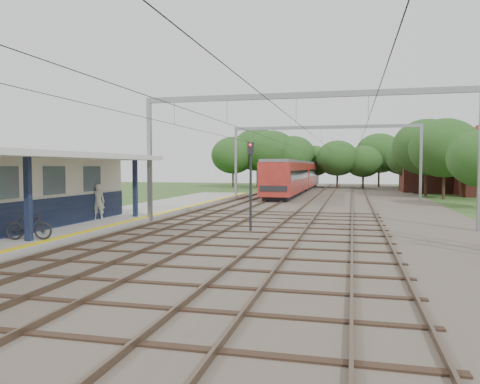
% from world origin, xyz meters
% --- Properties ---
extents(ground, '(160.00, 160.00, 0.00)m').
position_xyz_m(ground, '(0.00, 0.00, 0.00)').
color(ground, '#2D4C1E').
rests_on(ground, ground).
extents(ballast_bed, '(18.00, 90.00, 0.10)m').
position_xyz_m(ballast_bed, '(4.00, 30.00, 0.05)').
color(ballast_bed, '#473D33').
rests_on(ballast_bed, ground).
extents(platform, '(5.00, 52.00, 0.35)m').
position_xyz_m(platform, '(-7.50, 14.00, 0.17)').
color(platform, gray).
rests_on(platform, ground).
extents(yellow_stripe, '(0.45, 52.00, 0.01)m').
position_xyz_m(yellow_stripe, '(-5.25, 14.00, 0.35)').
color(yellow_stripe, yellow).
rests_on(yellow_stripe, platform).
extents(rail_tracks, '(11.80, 88.00, 0.15)m').
position_xyz_m(rail_tracks, '(1.50, 30.00, 0.18)').
color(rail_tracks, brown).
rests_on(rail_tracks, ballast_bed).
extents(catenary_system, '(17.22, 88.00, 7.00)m').
position_xyz_m(catenary_system, '(3.39, 25.28, 5.51)').
color(catenary_system, gray).
rests_on(catenary_system, ground).
extents(tree_band, '(31.72, 30.88, 8.82)m').
position_xyz_m(tree_band, '(3.84, 57.12, 4.92)').
color(tree_band, '#382619').
rests_on(tree_band, ground).
extents(house_far, '(8.00, 6.12, 8.66)m').
position_xyz_m(house_far, '(16.00, 52.00, 3.23)').
color(house_far, brown).
rests_on(house_far, ground).
extents(person, '(0.83, 0.71, 1.92)m').
position_xyz_m(person, '(-7.14, 13.11, 1.31)').
color(person, beige).
rests_on(person, platform).
extents(bicycle, '(1.86, 0.92, 1.08)m').
position_xyz_m(bicycle, '(-6.08, 6.22, 0.89)').
color(bicycle, black).
rests_on(bicycle, platform).
extents(train, '(2.85, 35.42, 3.74)m').
position_xyz_m(train, '(-0.50, 47.91, 2.09)').
color(train, black).
rests_on(train, ballast_bed).
extents(signal_post, '(0.31, 0.27, 4.33)m').
position_xyz_m(signal_post, '(1.35, 12.46, 2.72)').
color(signal_post, black).
rests_on(signal_post, ground).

